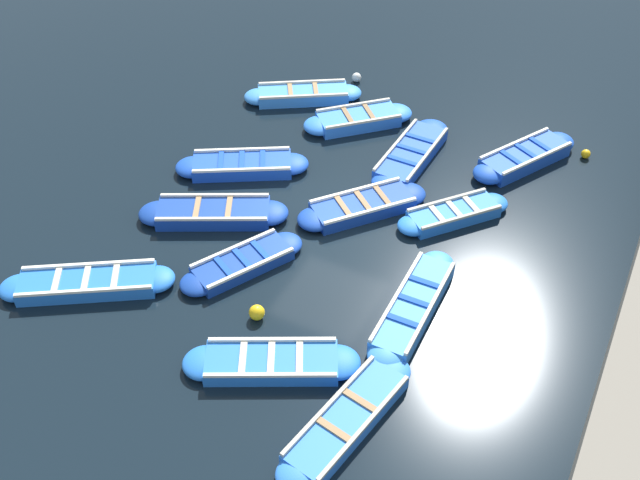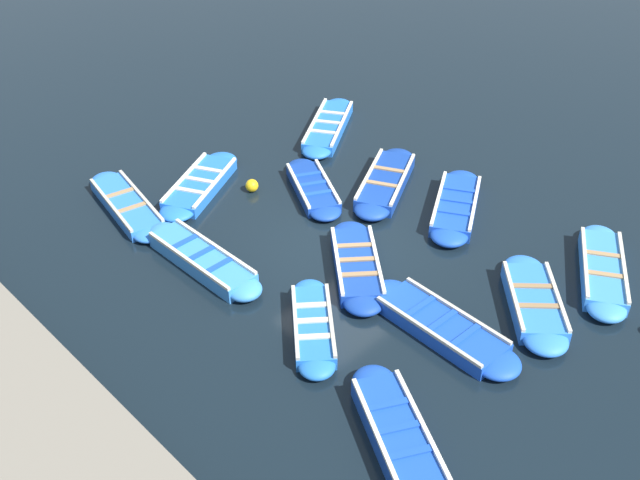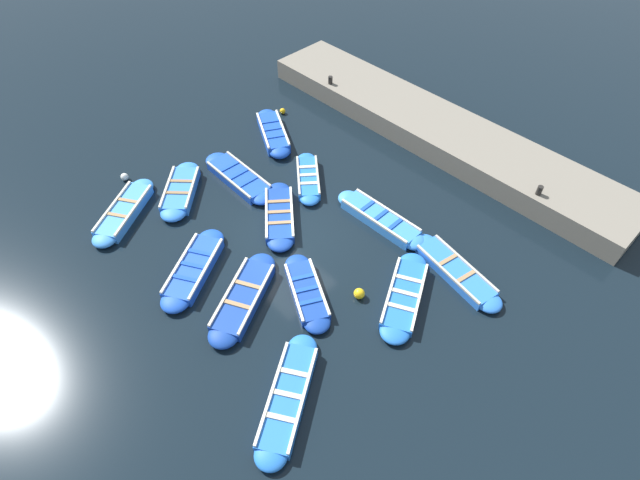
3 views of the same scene
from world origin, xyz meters
TOP-DOWN VIEW (x-y plane):
  - ground_plane at (0.00, 0.00)m, footprint 120.00×120.00m
  - boat_bow_out at (-3.51, 5.11)m, footprint 3.54×2.67m
  - boat_broadside at (0.87, -4.45)m, footprint 3.68×2.51m
  - boat_alongside at (3.52, 4.95)m, footprint 2.47×3.52m
  - boat_end_of_row at (0.67, 3.69)m, footprint 1.13×3.89m
  - boat_outer_right at (-2.81, -0.98)m, footprint 3.80×2.58m
  - boat_near_quay at (-1.40, 4.63)m, footprint 3.07×3.00m
  - boat_outer_left at (-3.24, 1.09)m, footprint 3.61×2.65m
  - boat_centre at (2.89, -1.70)m, footprint 0.91×3.90m
  - boat_stern_in at (-4.00, -4.39)m, footprint 3.81×2.85m
  - boat_tucked at (-1.22, -2.19)m, footprint 2.25×3.22m
  - boat_far_corner at (2.59, 1.78)m, footprint 2.58×2.85m
  - boat_inner_gap at (0.42, 1.00)m, footprint 2.98×3.30m
  - boat_drifting at (2.85, -5.00)m, footprint 1.53×3.90m
  - quay_wall at (8.45, 0.00)m, footprint 3.02×17.08m
  - buoy_yellow_far at (-0.09, -3.41)m, footprint 0.35×0.35m

SIDE VIEW (x-z plane):
  - ground_plane at x=0.00m, z-range 0.00..0.00m
  - boat_tucked at x=-1.22m, z-range -0.03..0.32m
  - boat_drifting at x=2.85m, z-range -0.03..0.33m
  - boat_broadside at x=0.87m, z-range -0.03..0.34m
  - boat_far_corner at x=2.59m, z-range -0.03..0.35m
  - boat_stern_in at x=-4.00m, z-range -0.03..0.36m
  - boat_end_of_row at x=0.67m, z-range -0.03..0.36m
  - boat_inner_gap at x=0.42m, z-range -0.03..0.37m
  - boat_outer_left at x=-3.24m, z-range -0.03..0.38m
  - buoy_yellow_far at x=-0.09m, z-range 0.00..0.35m
  - boat_bow_out at x=-3.51m, z-range -0.03..0.38m
  - boat_outer_right at x=-2.81m, z-range -0.03..0.38m
  - boat_near_quay at x=-1.40m, z-range -0.03..0.39m
  - boat_centre at x=2.89m, z-range -0.03..0.40m
  - boat_alongside at x=3.52m, z-range -0.03..0.43m
  - quay_wall at x=8.45m, z-range 0.00..0.89m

